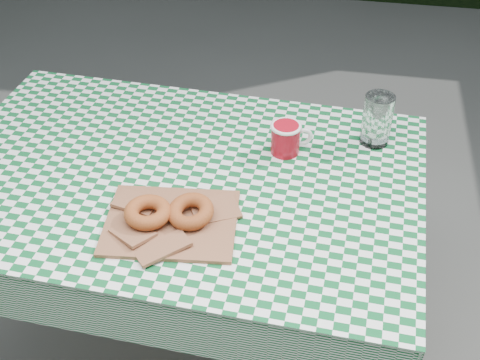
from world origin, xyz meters
name	(u,v)px	position (x,y,z in m)	size (l,w,h in m)	color
ground	(158,308)	(0.00, 0.00, 0.00)	(60.00, 60.00, 0.00)	#55544F
table	(186,278)	(0.17, -0.17, 0.38)	(1.19, 0.80, 0.75)	brown
tablecloth	(178,175)	(0.17, -0.17, 0.75)	(1.21, 0.82, 0.01)	#0D5427
paper_bag	(171,221)	(0.20, -0.35, 0.76)	(0.30, 0.24, 0.02)	#9B6243
bagel_front	(148,212)	(0.15, -0.36, 0.79)	(0.11, 0.11, 0.03)	#A45321
bagel_back	(191,211)	(0.24, -0.34, 0.79)	(0.11, 0.11, 0.03)	#9A4B20
coffee_mug	(285,139)	(0.42, -0.03, 0.80)	(0.15, 0.15, 0.08)	maroon
drinking_glass	(377,120)	(0.65, 0.06, 0.83)	(0.08, 0.08, 0.14)	white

